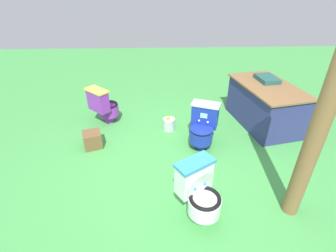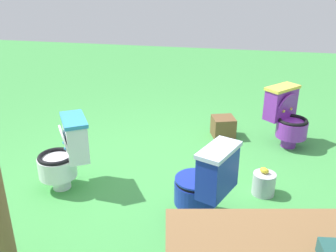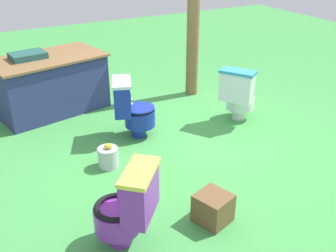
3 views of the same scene
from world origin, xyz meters
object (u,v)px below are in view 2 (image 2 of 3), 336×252
toilet_white (66,153)px  lemon_bucket (264,183)px  toilet_purple (287,116)px  small_crate (223,127)px  toilet_blue (205,183)px

toilet_white → lemon_bucket: (-1.91, -0.26, -0.26)m
toilet_purple → small_crate: bearing=-54.3°
toilet_blue → lemon_bucket: toilet_blue is taller
toilet_white → toilet_purple: size_ratio=1.00×
toilet_purple → small_crate: size_ratio=2.59×
toilet_white → lemon_bucket: toilet_white is taller
small_crate → lemon_bucket: lemon_bucket is taller
toilet_blue → lemon_bucket: (-0.52, -0.52, -0.25)m
toilet_blue → small_crate: bearing=20.8°
toilet_purple → lemon_bucket: size_ratio=2.63×
toilet_purple → lemon_bucket: toilet_purple is taller
toilet_purple → lemon_bucket: (0.28, 1.19, -0.26)m
toilet_white → toilet_purple: (-2.19, -1.45, 0.00)m
toilet_white → small_crate: size_ratio=2.59×
toilet_blue → lemon_bucket: 0.78m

